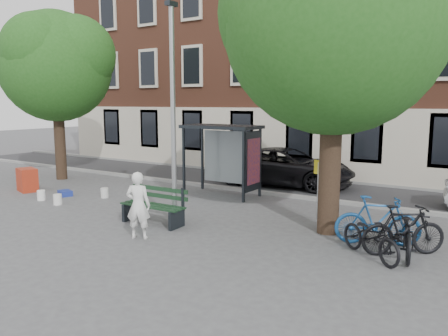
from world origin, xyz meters
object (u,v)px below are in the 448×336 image
at_px(bike_d, 403,230).
at_px(notice_sign, 318,178).
at_px(painter, 138,205).
at_px(bike_b, 378,221).
at_px(bench, 154,207).
at_px(bike_c, 408,232).
at_px(red_stand, 27,180).
at_px(bike_a, 371,237).
at_px(car_dark, 286,167).
at_px(bus_shelter, 232,144).
at_px(lamppost, 173,126).

distance_m(bike_d, notice_sign, 3.28).
height_order(bike_d, notice_sign, notice_sign).
height_order(painter, bike_b, painter).
distance_m(bench, notice_sign, 4.81).
height_order(painter, bike_c, painter).
distance_m(bike_b, red_stand, 13.16).
height_order(bike_a, car_dark, car_dark).
bearing_deg(bike_c, painter, -171.44).
height_order(bike_b, bike_c, bike_b).
bearing_deg(car_dark, bus_shelter, 161.37).
relative_size(car_dark, red_stand, 6.24).
bearing_deg(car_dark, lamppost, 174.58).
bearing_deg(lamppost, bench, -148.17).
bearing_deg(bike_b, bike_c, -138.06).
relative_size(bus_shelter, bike_c, 1.37).
relative_size(bench, red_stand, 2.23).
relative_size(lamppost, notice_sign, 3.41).
xyz_separation_m(bike_a, red_stand, (-13.24, 0.36, -0.04)).
bearing_deg(bench, bike_b, 12.77).
bearing_deg(bike_b, car_dark, 19.16).
bearing_deg(painter, lamppost, -110.05).
relative_size(bike_b, car_dark, 0.36).
height_order(bus_shelter, car_dark, bus_shelter).
xyz_separation_m(bike_a, bike_d, (0.57, 0.59, 0.09)).
bearing_deg(bench, painter, -65.84).
relative_size(bike_b, bike_c, 0.97).
bearing_deg(bike_a, painter, 145.16).
xyz_separation_m(bike_c, red_stand, (-13.91, -0.27, -0.10)).
bearing_deg(red_stand, lamppost, -3.71).
height_order(car_dark, notice_sign, notice_sign).
relative_size(bus_shelter, car_dark, 0.51).
height_order(lamppost, bike_d, lamppost).
xyz_separation_m(bus_shelter, car_dark, (0.80, 3.04, -1.14)).
bearing_deg(lamppost, painter, -86.48).
relative_size(painter, bike_c, 0.83).
height_order(bike_b, red_stand, bike_b).
xyz_separation_m(bench, red_stand, (-7.28, 0.82, -0.02)).
bearing_deg(painter, bus_shelter, -106.50).
xyz_separation_m(bus_shelter, bike_a, (6.06, -3.96, -1.43)).
bearing_deg(bus_shelter, notice_sign, -22.46).
height_order(painter, car_dark, painter).
xyz_separation_m(painter, red_stand, (-7.88, 2.08, -0.41)).
distance_m(bike_a, car_dark, 8.76).
xyz_separation_m(lamppost, bus_shelter, (-0.61, 4.11, -0.87)).
bearing_deg(painter, bike_b, -176.22).
height_order(bike_d, red_stand, bike_d).
xyz_separation_m(bus_shelter, painter, (0.70, -5.68, -1.06)).
relative_size(bus_shelter, notice_sign, 1.59).
bearing_deg(bike_d, car_dark, 5.23).
xyz_separation_m(bike_c, car_dark, (-5.93, 6.37, 0.23)).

